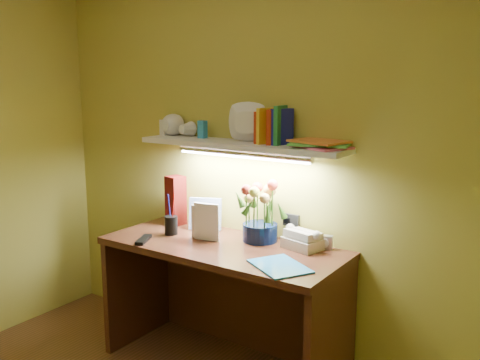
% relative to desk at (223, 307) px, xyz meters
% --- Properties ---
extents(desk, '(1.40, 0.60, 0.75)m').
position_rel_desk_xyz_m(desk, '(0.00, 0.00, 0.00)').
color(desk, '#36180E').
rests_on(desk, ground).
extents(flower_bouquet, '(0.27, 0.27, 0.36)m').
position_rel_desk_xyz_m(flower_bouquet, '(0.14, 0.18, 0.55)').
color(flower_bouquet, '#071539').
rests_on(flower_bouquet, desk).
extents(telephone, '(0.23, 0.20, 0.12)m').
position_rel_desk_xyz_m(telephone, '(0.41, 0.19, 0.44)').
color(telephone, beige).
rests_on(telephone, desk).
extents(desk_clock, '(0.09, 0.06, 0.08)m').
position_rel_desk_xyz_m(desk_clock, '(0.52, 0.25, 0.41)').
color(desk_clock, '#AAA9AD').
rests_on(desk_clock, desk).
extents(whisky_bottle, '(0.11, 0.11, 0.31)m').
position_rel_desk_xyz_m(whisky_bottle, '(-0.52, 0.22, 0.53)').
color(whisky_bottle, '#BB7E08').
rests_on(whisky_bottle, desk).
extents(whisky_box, '(0.12, 0.12, 0.31)m').
position_rel_desk_xyz_m(whisky_box, '(-0.50, 0.18, 0.53)').
color(whisky_box, '#4F0C0A').
rests_on(whisky_box, desk).
extents(pen_cup, '(0.09, 0.09, 0.19)m').
position_rel_desk_xyz_m(pen_cup, '(-0.38, -0.01, 0.47)').
color(pen_cup, black).
rests_on(pen_cup, desk).
extents(art_card, '(0.20, 0.12, 0.20)m').
position_rel_desk_xyz_m(art_card, '(-0.27, 0.19, 0.47)').
color(art_card, white).
rests_on(art_card, desk).
extents(tv_remote, '(0.12, 0.18, 0.02)m').
position_rel_desk_xyz_m(tv_remote, '(-0.42, -0.20, 0.38)').
color(tv_remote, black).
rests_on(tv_remote, desk).
extents(blue_folder, '(0.37, 0.34, 0.01)m').
position_rel_desk_xyz_m(blue_folder, '(0.45, -0.14, 0.38)').
color(blue_folder, '#2B8AD0').
rests_on(blue_folder, desk).
extents(desk_book_a, '(0.15, 0.05, 0.20)m').
position_rel_desk_xyz_m(desk_book_a, '(-0.23, 0.01, 0.47)').
color(desk_book_a, silver).
rests_on(desk_book_a, desk).
extents(desk_book_b, '(0.16, 0.04, 0.22)m').
position_rel_desk_xyz_m(desk_book_b, '(-0.21, 0.00, 0.49)').
color(desk_book_b, white).
rests_on(desk_book_b, desk).
extents(wall_shelf, '(1.32, 0.33, 0.24)m').
position_rel_desk_xyz_m(wall_shelf, '(0.01, 0.18, 0.96)').
color(wall_shelf, white).
rests_on(wall_shelf, ground).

